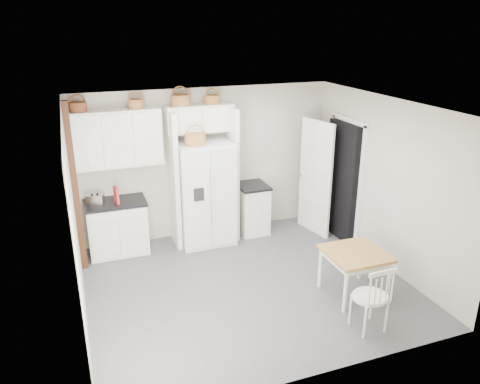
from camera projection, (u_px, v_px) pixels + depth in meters
name	position (u px, v px, depth m)	size (l,w,h in m)	color
floor	(247.00, 284.00, 6.85)	(4.50, 4.50, 0.00)	#414143
ceiling	(248.00, 107.00, 5.95)	(4.50, 4.50, 0.00)	white
wall_back	(206.00, 163.00, 8.16)	(4.50, 4.50, 0.00)	#B8AF97
wall_left	(75.00, 225.00, 5.67)	(4.00, 4.00, 0.00)	#B8AF97
wall_right	(385.00, 183.00, 7.13)	(4.00, 4.00, 0.00)	#B8AF97
refrigerator	(205.00, 193.00, 7.92)	(0.91, 0.73, 1.76)	white
base_cab_left	(117.00, 228.00, 7.67)	(0.93, 0.59, 0.86)	beige
base_cab_right	(252.00, 209.00, 8.44)	(0.49, 0.59, 0.86)	beige
dining_table	(354.00, 273.00, 6.50)	(0.79, 0.79, 0.66)	#A0562C
windsor_chair	(370.00, 297.00, 5.72)	(0.45, 0.41, 0.91)	beige
counter_left	(115.00, 203.00, 7.51)	(0.97, 0.63, 0.04)	black
counter_right	(252.00, 186.00, 8.28)	(0.53, 0.63, 0.04)	black
toaster	(95.00, 200.00, 7.31)	(0.26, 0.15, 0.18)	silver
cookbook_red	(116.00, 195.00, 7.40)	(0.04, 0.18, 0.27)	red
cookbook_cream	(117.00, 197.00, 7.41)	(0.03, 0.14, 0.21)	beige
basket_upper_a	(78.00, 107.00, 6.97)	(0.26, 0.26, 0.14)	#532D13
basket_upper_c	(136.00, 104.00, 7.25)	(0.24, 0.24, 0.14)	brown
basket_bridge_a	(180.00, 100.00, 7.47)	(0.31, 0.31, 0.17)	brown
basket_bridge_b	(212.00, 99.00, 7.65)	(0.25, 0.25, 0.14)	brown
basket_fridge_a	(195.00, 139.00, 7.45)	(0.34, 0.34, 0.18)	brown
upper_cabinet	(117.00, 138.00, 7.32)	(1.40, 0.34, 0.90)	beige
bridge_cabinet	(199.00, 118.00, 7.68)	(1.12, 0.34, 0.45)	beige
fridge_panel_left	(174.00, 180.00, 7.74)	(0.08, 0.60, 2.30)	beige
fridge_panel_right	(232.00, 174.00, 8.07)	(0.08, 0.60, 2.30)	beige
trim_post	(75.00, 189.00, 6.88)	(0.09, 0.09, 2.60)	#38210E
doorway_void	(343.00, 181.00, 8.08)	(0.18, 0.85, 2.05)	black
door_slab	(315.00, 178.00, 8.25)	(0.80, 0.04, 2.05)	white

